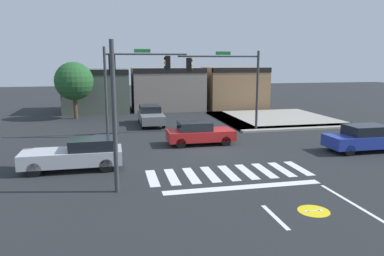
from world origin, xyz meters
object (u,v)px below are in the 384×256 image
object	(u,v)px
car_silver	(77,154)
car_red	(199,133)
roadside_tree	(74,81)
traffic_signal_northeast	(228,75)
traffic_signal_southwest	(113,87)
car_gray	(151,115)
car_blue	(365,138)
traffic_signal_northwest	(134,75)

from	to	relation	value
car_silver	car_red	bearing A→B (deg)	-150.12
roadside_tree	traffic_signal_northeast	bearing A→B (deg)	-37.52
roadside_tree	traffic_signal_southwest	bearing A→B (deg)	-79.67
roadside_tree	car_gray	bearing A→B (deg)	-35.93
traffic_signal_northeast	car_red	xyz separation A→B (m)	(-2.99, -3.53, -3.42)
car_red	roadside_tree	world-z (taller)	roadside_tree
car_blue	car_gray	distance (m)	16.08
traffic_signal_northeast	roadside_tree	xyz separation A→B (m)	(-11.52, 8.85, -0.76)
traffic_signal_southwest	traffic_signal_northeast	xyz separation A→B (m)	(8.17, 9.57, 0.04)
traffic_signal_southwest	traffic_signal_northeast	bearing A→B (deg)	-40.49
traffic_signal_northwest	traffic_signal_northeast	bearing A→B (deg)	1.56
traffic_signal_northwest	car_gray	xyz separation A→B (m)	(1.54, 4.45, -3.43)
traffic_signal_southwest	roadside_tree	distance (m)	18.73
traffic_signal_southwest	roadside_tree	xyz separation A→B (m)	(-3.36, 18.42, -0.72)
car_blue	traffic_signal_northeast	bearing A→B (deg)	-50.62
traffic_signal_northwest	car_red	bearing A→B (deg)	-41.70
car_blue	roadside_tree	xyz separation A→B (m)	(-17.51, 16.13, 2.62)
traffic_signal_northeast	car_gray	distance (m)	7.52
car_blue	traffic_signal_southwest	bearing A→B (deg)	9.16
car_red	traffic_signal_northeast	bearing A→B (deg)	49.67
traffic_signal_northwest	car_gray	size ratio (longest dim) A/B	1.28
traffic_signal_northeast	car_silver	world-z (taller)	traffic_signal_northeast
traffic_signal_northwest	car_silver	distance (m)	8.74
car_gray	roadside_tree	bearing A→B (deg)	-125.93
traffic_signal_northeast	car_gray	bearing A→B (deg)	-39.36
traffic_signal_northeast	car_blue	size ratio (longest dim) A/B	1.34
roadside_tree	car_silver	bearing A→B (deg)	-84.57
car_silver	traffic_signal_northeast	bearing A→B (deg)	-142.92
car_gray	roadside_tree	world-z (taller)	roadside_tree
car_blue	car_silver	world-z (taller)	car_blue
traffic_signal_northwest	car_red	distance (m)	6.12
car_blue	car_silver	size ratio (longest dim) A/B	0.96
car_blue	traffic_signal_northwest	bearing A→B (deg)	-29.16
traffic_signal_northwest	traffic_signal_southwest	bearing A→B (deg)	-98.61
car_red	roadside_tree	bearing A→B (deg)	124.57
car_blue	roadside_tree	bearing A→B (deg)	-42.67
traffic_signal_northeast	car_silver	size ratio (longest dim) A/B	1.29
traffic_signal_southwest	traffic_signal_northeast	world-z (taller)	traffic_signal_southwest
traffic_signal_northeast	car_red	distance (m)	5.75
traffic_signal_northwest	traffic_signal_southwest	xyz separation A→B (m)	(-1.42, -9.38, -0.12)
traffic_signal_southwest	car_red	bearing A→B (deg)	-40.59
traffic_signal_southwest	car_gray	bearing A→B (deg)	-12.08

